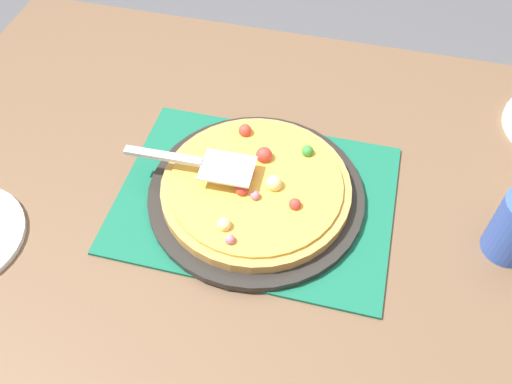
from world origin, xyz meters
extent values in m
plane|color=#4C4C51|center=(0.00, 0.00, 0.00)|extent=(8.00, 8.00, 0.00)
cube|color=brown|center=(0.00, 0.00, 0.73)|extent=(1.40, 1.00, 0.03)
cube|color=brown|center=(-0.64, 0.44, 0.36)|extent=(0.07, 0.07, 0.72)
cube|color=#145B42|center=(0.00, 0.00, 0.75)|extent=(0.48, 0.36, 0.01)
cylinder|color=black|center=(0.00, 0.00, 0.76)|extent=(0.38, 0.38, 0.01)
cylinder|color=#B78442|center=(0.00, 0.00, 0.78)|extent=(0.33, 0.33, 0.02)
cylinder|color=gold|center=(0.00, 0.00, 0.79)|extent=(0.30, 0.30, 0.01)
sphere|color=red|center=(-0.02, -0.02, 0.80)|extent=(0.02, 0.02, 0.02)
sphere|color=#B76675|center=(-0.01, -0.13, 0.80)|extent=(0.02, 0.02, 0.02)
sphere|color=red|center=(0.00, 0.06, 0.80)|extent=(0.03, 0.03, 0.03)
sphere|color=#E5CC7F|center=(0.03, 0.00, 0.80)|extent=(0.03, 0.03, 0.03)
sphere|color=red|center=(-0.02, 0.02, 0.80)|extent=(0.03, 0.03, 0.03)
sphere|color=#B76675|center=(0.01, -0.03, 0.80)|extent=(0.02, 0.02, 0.02)
sphere|color=#338433|center=(0.07, 0.09, 0.80)|extent=(0.02, 0.02, 0.02)
sphere|color=red|center=(-0.05, 0.11, 0.80)|extent=(0.02, 0.02, 0.02)
sphere|color=#E5CC7F|center=(-0.03, -0.10, 0.80)|extent=(0.02, 0.02, 0.02)
sphere|color=red|center=(0.07, -0.03, 0.80)|extent=(0.02, 0.02, 0.02)
cube|color=silver|center=(-0.05, 0.00, 0.82)|extent=(0.09, 0.07, 0.00)
cube|color=#B2B2B7|center=(-0.16, 0.00, 0.82)|extent=(0.14, 0.02, 0.01)
camera|label=1|loc=(0.14, -0.58, 1.52)|focal=38.33mm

